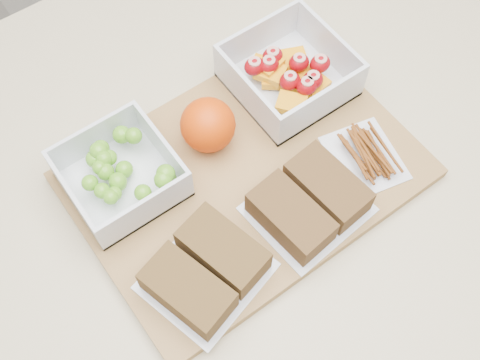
% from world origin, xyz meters
% --- Properties ---
extents(ground, '(4.00, 4.00, 0.00)m').
position_xyz_m(ground, '(0.00, 0.00, 0.00)').
color(ground, gray).
rests_on(ground, ground).
extents(counter, '(1.20, 0.90, 0.90)m').
position_xyz_m(counter, '(0.00, 0.00, 0.45)').
color(counter, beige).
rests_on(counter, ground).
extents(cutting_board, '(0.42, 0.30, 0.02)m').
position_xyz_m(cutting_board, '(-0.00, 0.02, 0.91)').
color(cutting_board, '#9C7440').
rests_on(cutting_board, counter).
extents(grape_container, '(0.13, 0.13, 0.05)m').
position_xyz_m(grape_container, '(-0.14, 0.09, 0.94)').
color(grape_container, silver).
rests_on(grape_container, cutting_board).
extents(fruit_container, '(0.14, 0.14, 0.06)m').
position_xyz_m(fruit_container, '(0.12, 0.09, 0.94)').
color(fruit_container, silver).
rests_on(fruit_container, cutting_board).
extents(orange, '(0.07, 0.07, 0.07)m').
position_xyz_m(orange, '(-0.01, 0.08, 0.95)').
color(orange, '#E54205').
rests_on(orange, cutting_board).
extents(sandwich_bag_left, '(0.16, 0.15, 0.04)m').
position_xyz_m(sandwich_bag_left, '(-0.12, -0.07, 0.94)').
color(sandwich_bag_left, silver).
rests_on(sandwich_bag_left, cutting_board).
extents(sandwich_bag_center, '(0.14, 0.13, 0.04)m').
position_xyz_m(sandwich_bag_center, '(0.03, -0.07, 0.94)').
color(sandwich_bag_center, silver).
rests_on(sandwich_bag_center, cutting_board).
extents(pretzel_bag, '(0.10, 0.12, 0.02)m').
position_xyz_m(pretzel_bag, '(0.13, -0.06, 0.93)').
color(pretzel_bag, silver).
rests_on(pretzel_bag, cutting_board).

